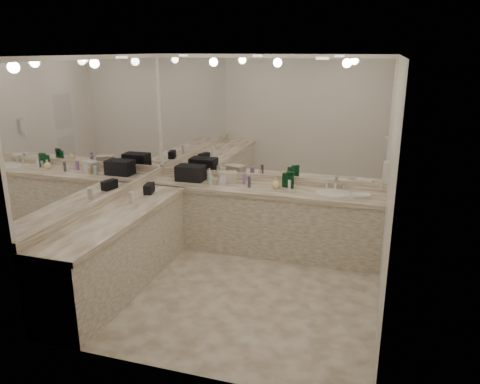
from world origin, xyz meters
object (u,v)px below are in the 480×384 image
(wall_phone, at_px, (386,172))
(soap_bottle_a, at_px, (210,174))
(hand_towel, at_px, (361,196))
(soap_bottle_c, at_px, (276,183))
(cream_cosmetic_case, at_px, (228,177))
(soap_bottle_b, at_px, (223,178))
(sink, at_px, (333,194))
(black_toiletry_bag, at_px, (191,173))

(wall_phone, distance_m, soap_bottle_a, 2.43)
(hand_towel, relative_size, soap_bottle_c, 1.50)
(cream_cosmetic_case, relative_size, hand_towel, 1.16)
(soap_bottle_b, bearing_deg, cream_cosmetic_case, 75.78)
(wall_phone, height_order, soap_bottle_c, wall_phone)
(sink, relative_size, cream_cosmetic_case, 1.72)
(wall_phone, relative_size, black_toiletry_bag, 0.62)
(sink, height_order, black_toiletry_bag, black_toiletry_bag)
(wall_phone, height_order, cream_cosmetic_case, wall_phone)
(black_toiletry_bag, height_order, soap_bottle_a, black_toiletry_bag)
(black_toiletry_bag, relative_size, soap_bottle_b, 2.24)
(cream_cosmetic_case, distance_m, soap_bottle_a, 0.27)
(hand_towel, bearing_deg, wall_phone, -60.09)
(soap_bottle_a, xyz_separation_m, soap_bottle_b, (0.24, -0.13, -0.00))
(cream_cosmetic_case, relative_size, soap_bottle_b, 1.48)
(wall_phone, relative_size, cream_cosmetic_case, 0.94)
(sink, height_order, hand_towel, hand_towel)
(black_toiletry_bag, bearing_deg, soap_bottle_c, -2.28)
(soap_bottle_a, bearing_deg, hand_towel, -4.34)
(black_toiletry_bag, height_order, hand_towel, black_toiletry_bag)
(soap_bottle_b, bearing_deg, black_toiletry_bag, 171.83)
(sink, height_order, soap_bottle_a, soap_bottle_a)
(wall_phone, distance_m, soap_bottle_b, 2.17)
(soap_bottle_a, height_order, soap_bottle_c, soap_bottle_a)
(black_toiletry_bag, xyz_separation_m, cream_cosmetic_case, (0.53, 0.05, -0.04))
(wall_phone, height_order, hand_towel, wall_phone)
(sink, bearing_deg, hand_towel, -9.30)
(hand_towel, relative_size, soap_bottle_b, 1.28)
(soap_bottle_a, distance_m, soap_bottle_b, 0.27)
(wall_phone, bearing_deg, soap_bottle_a, 165.53)
(black_toiletry_bag, bearing_deg, hand_towel, -2.44)
(cream_cosmetic_case, xyz_separation_m, hand_towel, (1.80, -0.15, -0.06))
(sink, relative_size, wall_phone, 1.83)
(soap_bottle_b, bearing_deg, wall_phone, -12.71)
(wall_phone, relative_size, hand_towel, 1.08)
(black_toiletry_bag, xyz_separation_m, soap_bottle_a, (0.26, 0.06, -0.02))
(cream_cosmetic_case, distance_m, hand_towel, 1.81)
(soap_bottle_b, bearing_deg, soap_bottle_a, 151.32)
(hand_towel, bearing_deg, sink, 170.70)
(wall_phone, height_order, black_toiletry_bag, wall_phone)
(cream_cosmetic_case, bearing_deg, soap_bottle_a, 155.23)
(wall_phone, bearing_deg, cream_cosmetic_case, 163.99)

